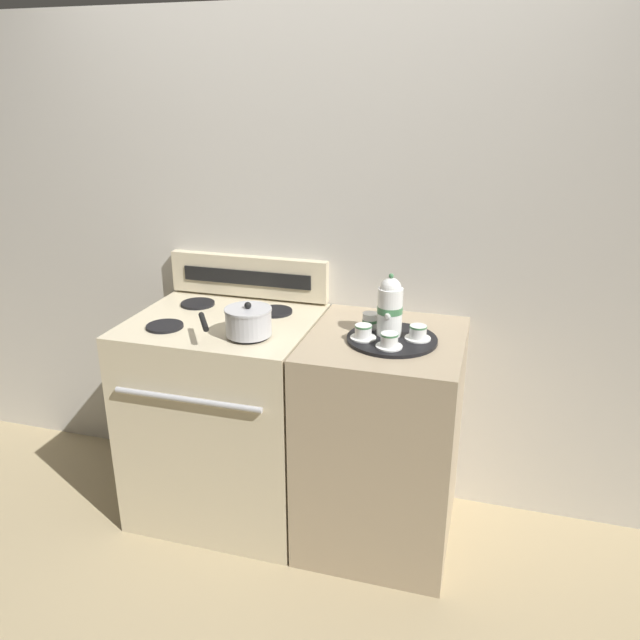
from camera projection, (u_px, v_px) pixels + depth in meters
The scene contains 12 objects.
ground_plane at pixel (295, 514), 2.91m from camera, with size 6.00×6.00×0.00m, color tan.
wall_back at pixel (316, 267), 2.84m from camera, with size 6.00×0.05×2.20m.
stove at pixel (227, 416), 2.83m from camera, with size 0.78×0.69×0.95m.
control_panel at pixel (248, 276), 2.90m from camera, with size 0.77×0.05×0.19m.
side_counter at pixel (382, 439), 2.64m from camera, with size 0.62×0.66×0.93m.
saucepan at pixel (248, 321), 2.46m from camera, with size 0.30×0.26×0.14m.
serving_tray at pixel (392, 339), 2.44m from camera, with size 0.36×0.36×0.01m.
teapot at pixel (390, 306), 2.43m from camera, with size 0.10×0.16×0.25m.
teacup_left at pixel (418, 332), 2.42m from camera, with size 0.10×0.10×0.06m.
teacup_right at pixel (389, 340), 2.34m from camera, with size 0.10×0.10×0.06m.
teacup_front at pixel (363, 332), 2.42m from camera, with size 0.10×0.10×0.06m.
creamer_jug at pixel (370, 321), 2.52m from camera, with size 0.06×0.06×0.06m.
Camera 1 is at (0.79, -2.28, 1.87)m, focal length 35.00 mm.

